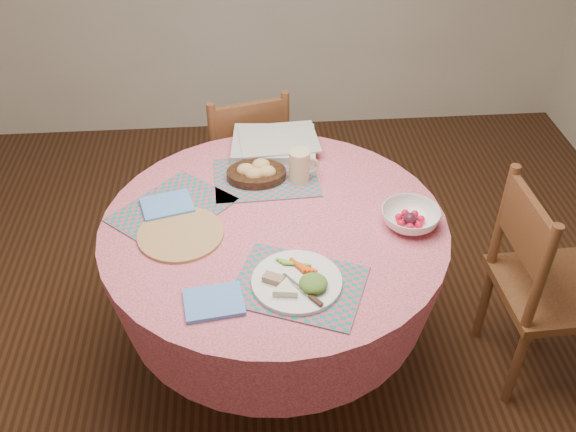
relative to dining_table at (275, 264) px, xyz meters
name	(u,v)px	position (x,y,z in m)	size (l,w,h in m)	color
ground	(276,360)	(0.00, 0.00, -0.56)	(4.00, 4.00, 0.00)	#331C0F
dining_table	(275,264)	(0.00, 0.00, 0.00)	(1.24, 1.24, 0.75)	#E3697D
chair_right	(541,283)	(1.01, -0.10, -0.08)	(0.41, 0.43, 0.90)	brown
chair_back	(245,165)	(-0.09, 0.82, -0.10)	(0.49, 0.48, 0.88)	brown
placemat_front	(299,285)	(0.06, -0.32, 0.20)	(0.40, 0.30, 0.01)	#167F72
placemat_left	(172,210)	(-0.37, 0.11, 0.20)	(0.40, 0.30, 0.01)	#167F72
placemat_back	(266,178)	(-0.01, 0.28, 0.20)	(0.40, 0.30, 0.01)	#167F72
wicker_trivet	(181,234)	(-0.33, -0.04, 0.20)	(0.30, 0.30, 0.01)	#A77E48
napkin_near	(214,302)	(-0.21, -0.38, 0.20)	(0.18, 0.14, 0.01)	#578BE1
napkin_far	(167,205)	(-0.38, 0.12, 0.21)	(0.18, 0.14, 0.01)	#578BE1
dinner_plate	(299,281)	(0.06, -0.32, 0.22)	(0.29, 0.29, 0.05)	white
bread_bowl	(257,172)	(-0.05, 0.28, 0.23)	(0.23, 0.23, 0.08)	black
latte_mug	(300,166)	(0.12, 0.25, 0.26)	(0.12, 0.08, 0.13)	beige
fruit_bowl	(410,218)	(0.48, -0.05, 0.23)	(0.27, 0.27, 0.06)	white
newspaper_stack	(275,143)	(0.03, 0.50, 0.22)	(0.37, 0.30, 0.04)	silver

